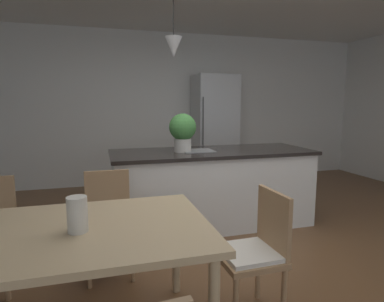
{
  "coord_description": "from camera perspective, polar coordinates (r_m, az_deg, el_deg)",
  "views": [
    {
      "loc": [
        -1.06,
        -2.66,
        1.45
      ],
      "look_at": [
        -0.32,
        -0.07,
        1.05
      ],
      "focal_mm": 30.34,
      "sensor_mm": 36.0,
      "label": 1
    }
  ],
  "objects": [
    {
      "name": "ground_plane",
      "position": [
        3.22,
        5.43,
        -18.85
      ],
      "size": [
        10.0,
        8.4,
        0.04
      ],
      "primitive_type": "cube",
      "color": "brown"
    },
    {
      "name": "wall_back_kitchen",
      "position": [
        6.01,
        -5.83,
        7.39
      ],
      "size": [
        10.0,
        0.12,
        2.7
      ],
      "primitive_type": "cube",
      "color": "white",
      "rests_on": "ground_plane"
    },
    {
      "name": "dining_table",
      "position": [
        2.05,
        -27.27,
        -14.37
      ],
      "size": [
        2.04,
        1.02,
        0.75
      ],
      "color": "#D1B284",
      "rests_on": "ground_plane"
    },
    {
      "name": "chair_kitchen_end",
      "position": [
        2.32,
        11.11,
        -16.7
      ],
      "size": [
        0.41,
        0.41,
        0.87
      ],
      "color": "#A87F56",
      "rests_on": "ground_plane"
    },
    {
      "name": "chair_far_right",
      "position": [
        2.91,
        -14.43,
        -11.5
      ],
      "size": [
        0.4,
        0.4,
        0.87
      ],
      "color": "#A87F56",
      "rests_on": "ground_plane"
    },
    {
      "name": "kitchen_island",
      "position": [
        3.91,
        3.55,
        -6.29
      ],
      "size": [
        2.36,
        0.88,
        0.91
      ],
      "color": "white",
      "rests_on": "ground_plane"
    },
    {
      "name": "refrigerator",
      "position": [
        5.89,
        3.95,
        3.71
      ],
      "size": [
        0.73,
        0.67,
        1.95
      ],
      "color": "silver",
      "rests_on": "ground_plane"
    },
    {
      "name": "pendant_over_island_main",
      "position": [
        3.7,
        -3.27,
        17.81
      ],
      "size": [
        0.19,
        0.19,
        0.75
      ],
      "color": "black"
    },
    {
      "name": "potted_plant_on_island",
      "position": [
        3.69,
        -1.66,
        3.69
      ],
      "size": [
        0.31,
        0.31,
        0.44
      ],
      "color": "beige",
      "rests_on": "kitchen_island"
    },
    {
      "name": "vase_on_dining_table",
      "position": [
        1.91,
        -19.51,
        -10.46
      ],
      "size": [
        0.11,
        0.11,
        0.2
      ],
      "color": "silver",
      "rests_on": "dining_table"
    }
  ]
}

